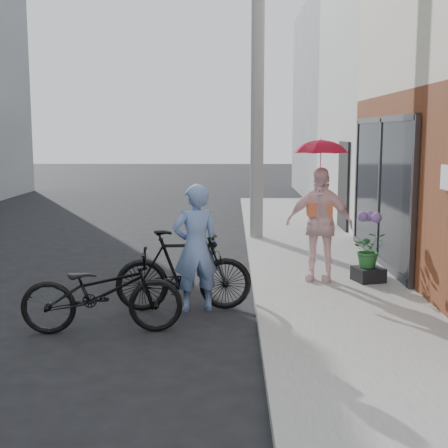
{
  "coord_description": "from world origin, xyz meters",
  "views": [
    {
      "loc": [
        0.56,
        -7.32,
        2.36
      ],
      "look_at": [
        0.46,
        1.24,
        1.1
      ],
      "focal_mm": 50.0,
      "sensor_mm": 36.0,
      "label": 1
    }
  ],
  "objects_px": {
    "officer": "(196,248)",
    "utility_pole": "(258,77)",
    "kimono_woman": "(319,224)",
    "bike_left": "(102,292)",
    "bike_right": "(184,270)",
    "planter": "(368,274)"
  },
  "relations": [
    {
      "from": "bike_right",
      "to": "bike_left",
      "type": "bearing_deg",
      "value": 131.46
    },
    {
      "from": "officer",
      "to": "utility_pole",
      "type": "bearing_deg",
      "value": -117.63
    },
    {
      "from": "bike_left",
      "to": "planter",
      "type": "height_order",
      "value": "bike_left"
    },
    {
      "from": "kimono_woman",
      "to": "planter",
      "type": "relative_size",
      "value": 4.26
    },
    {
      "from": "kimono_woman",
      "to": "officer",
      "type": "bearing_deg",
      "value": -126.59
    },
    {
      "from": "kimono_woman",
      "to": "bike_left",
      "type": "bearing_deg",
      "value": -124.16
    },
    {
      "from": "planter",
      "to": "kimono_woman",
      "type": "bearing_deg",
      "value": 174.13
    },
    {
      "from": "kimono_woman",
      "to": "planter",
      "type": "distance_m",
      "value": 1.07
    },
    {
      "from": "bike_left",
      "to": "planter",
      "type": "bearing_deg",
      "value": -64.87
    },
    {
      "from": "bike_left",
      "to": "kimono_woman",
      "type": "relative_size",
      "value": 1.1
    },
    {
      "from": "utility_pole",
      "to": "bike_right",
      "type": "relative_size",
      "value": 3.86
    },
    {
      "from": "utility_pole",
      "to": "bike_left",
      "type": "relative_size",
      "value": 3.69
    },
    {
      "from": "officer",
      "to": "kimono_woman",
      "type": "distance_m",
      "value": 2.21
    },
    {
      "from": "utility_pole",
      "to": "planter",
      "type": "distance_m",
      "value": 5.43
    },
    {
      "from": "utility_pole",
      "to": "kimono_woman",
      "type": "xyz_separation_m",
      "value": [
        0.79,
        -3.97,
        -2.52
      ]
    },
    {
      "from": "planter",
      "to": "utility_pole",
      "type": "bearing_deg",
      "value": 110.83
    },
    {
      "from": "bike_left",
      "to": "bike_right",
      "type": "height_order",
      "value": "bike_right"
    },
    {
      "from": "utility_pole",
      "to": "bike_right",
      "type": "height_order",
      "value": "utility_pole"
    },
    {
      "from": "utility_pole",
      "to": "bike_right",
      "type": "xyz_separation_m",
      "value": [
        -1.17,
        -5.23,
        -2.96
      ]
    },
    {
      "from": "utility_pole",
      "to": "bike_left",
      "type": "xyz_separation_m",
      "value": [
        -2.07,
        -6.18,
        -3.0
      ]
    },
    {
      "from": "bike_right",
      "to": "kimono_woman",
      "type": "relative_size",
      "value": 1.05
    },
    {
      "from": "bike_left",
      "to": "bike_right",
      "type": "distance_m",
      "value": 1.31
    }
  ]
}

